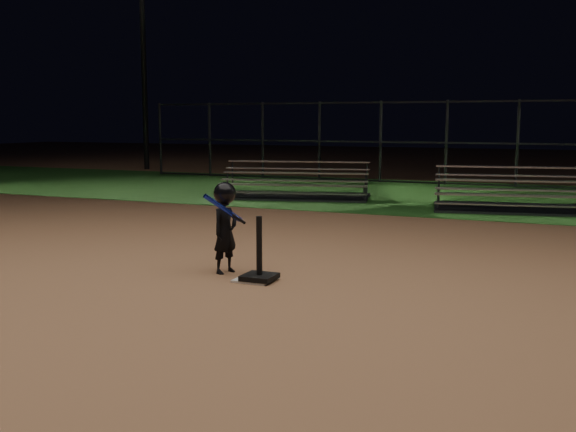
% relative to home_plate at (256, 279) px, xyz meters
% --- Properties ---
extents(ground, '(80.00, 80.00, 0.00)m').
position_rel_home_plate_xyz_m(ground, '(0.00, 0.00, -0.01)').
color(ground, '#996745').
rests_on(ground, ground).
extents(grass_strip, '(60.00, 8.00, 0.01)m').
position_rel_home_plate_xyz_m(grass_strip, '(0.00, 10.00, -0.01)').
color(grass_strip, '#1E4D19').
rests_on(grass_strip, ground).
extents(home_plate, '(0.45, 0.45, 0.02)m').
position_rel_home_plate_xyz_m(home_plate, '(0.00, 0.00, 0.00)').
color(home_plate, beige).
rests_on(home_plate, ground).
extents(batting_tee, '(0.38, 0.38, 0.76)m').
position_rel_home_plate_xyz_m(batting_tee, '(0.07, -0.04, 0.15)').
color(batting_tee, black).
rests_on(batting_tee, home_plate).
extents(child_batter, '(0.45, 0.59, 1.15)m').
position_rel_home_plate_xyz_m(child_batter, '(-0.52, 0.21, 0.60)').
color(child_batter, black).
rests_on(child_batter, ground).
extents(bleacher_left, '(3.93, 2.53, 0.89)m').
position_rel_home_plate_xyz_m(bleacher_left, '(-2.85, 8.17, 0.17)').
color(bleacher_left, '#ABABAF').
rests_on(bleacher_left, ground).
extents(bleacher_right, '(3.97, 2.43, 0.91)m').
position_rel_home_plate_xyz_m(bleacher_right, '(2.55, 7.87, 0.18)').
color(bleacher_right, silver).
rests_on(bleacher_right, ground).
extents(backstop_fence, '(20.08, 0.08, 2.50)m').
position_rel_home_plate_xyz_m(backstop_fence, '(0.00, 13.00, 1.24)').
color(backstop_fence, '#38383D').
rests_on(backstop_fence, ground).
extents(light_pole_left, '(0.90, 0.53, 8.30)m').
position_rel_home_plate_xyz_m(light_pole_left, '(-12.00, 14.94, 4.93)').
color(light_pole_left, '#2D2D30').
rests_on(light_pole_left, ground).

